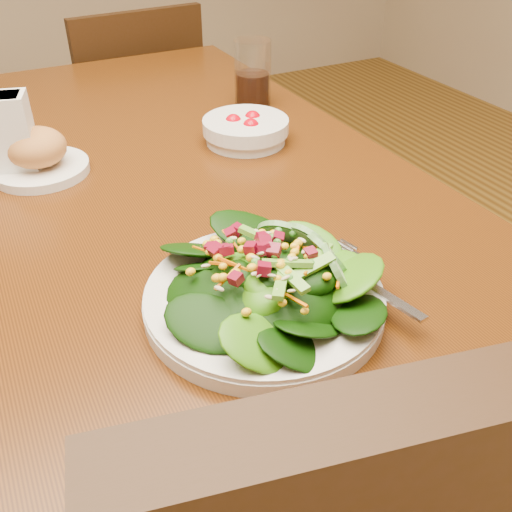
% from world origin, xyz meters
% --- Properties ---
extents(ground_plane, '(5.00, 5.00, 0.00)m').
position_xyz_m(ground_plane, '(0.00, 0.00, 0.00)').
color(ground_plane, '#9D6E22').
extents(dining_table, '(0.90, 1.40, 0.75)m').
position_xyz_m(dining_table, '(0.00, 0.00, 0.65)').
color(dining_table, '#4E2508').
rests_on(dining_table, ground_plane).
extents(chair_far, '(0.42, 0.42, 0.84)m').
position_xyz_m(chair_far, '(0.26, 0.89, 0.45)').
color(chair_far, black).
rests_on(chair_far, ground_plane).
extents(salad_plate, '(0.28, 0.27, 0.08)m').
position_xyz_m(salad_plate, '(0.07, -0.34, 0.78)').
color(salad_plate, silver).
rests_on(salad_plate, dining_table).
extents(bread_plate, '(0.15, 0.15, 0.08)m').
position_xyz_m(bread_plate, '(-0.11, 0.12, 0.78)').
color(bread_plate, silver).
rests_on(bread_plate, dining_table).
extents(tomato_bowl, '(0.15, 0.15, 0.05)m').
position_xyz_m(tomato_bowl, '(0.24, 0.08, 0.77)').
color(tomato_bowl, silver).
rests_on(tomato_bowl, dining_table).
extents(drinking_glass, '(0.07, 0.07, 0.13)m').
position_xyz_m(drinking_glass, '(0.34, 0.24, 0.81)').
color(drinking_glass, silver).
rests_on(drinking_glass, dining_table).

